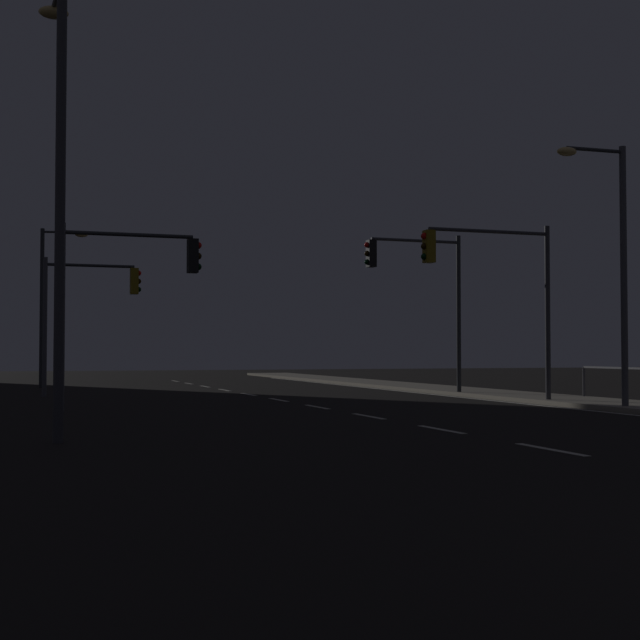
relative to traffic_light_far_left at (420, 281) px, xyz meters
The scene contains 11 objects.
ground_plane 10.67m from the traffic_light_far_left, 123.40° to the right, with size 112.00×112.00×0.00m, color black.
sidewalk_right 9.54m from the traffic_light_far_left, 72.05° to the right, with size 2.79×77.00×0.14m, color #9E937F.
lane_markings_center 8.28m from the traffic_light_far_left, 138.93° to the right, with size 0.14×50.00×0.01m.
lane_edge_line 5.31m from the traffic_light_far_left, 72.49° to the right, with size 0.14×53.00×0.01m.
traffic_light_far_left is the anchor object (origin of this frame).
traffic_light_near_right 11.86m from the traffic_light_far_left, 160.32° to the left, with size 3.44×0.34×4.93m.
traffic_light_far_center 5.51m from the traffic_light_far_left, 91.47° to the right, with size 4.30×0.34×5.29m.
traffic_light_near_left 11.68m from the traffic_light_far_left, 157.84° to the right, with size 3.84×0.34×5.04m.
street_lamp_mid_block 9.16m from the traffic_light_far_left, 80.66° to the right, with size 2.09×0.36×6.98m.
street_lamp_across_street 18.24m from the traffic_light_far_left, 135.39° to the right, with size 0.56×1.64×8.33m.
street_lamp_corner 17.52m from the traffic_light_far_left, 134.08° to the left, with size 2.03×0.63×7.06m.
Camera 1 is at (-8.30, -3.92, 1.60)m, focal length 51.39 mm.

